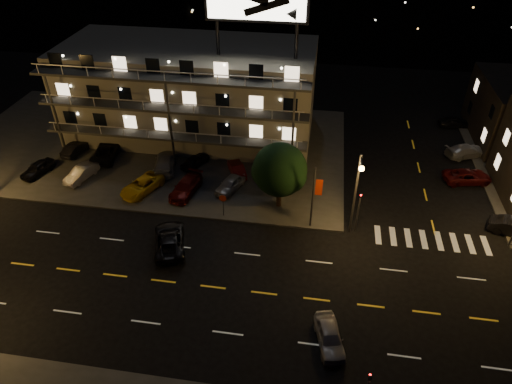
# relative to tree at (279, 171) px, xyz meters

# --- Properties ---
(ground) EXTENTS (140.00, 140.00, 0.00)m
(ground) POSITION_rel_tree_xyz_m (-1.80, -10.95, -4.02)
(ground) COLOR black
(ground) RESTS_ON ground
(curb_nw) EXTENTS (44.00, 24.00, 0.15)m
(curb_nw) POSITION_rel_tree_xyz_m (-15.80, 9.05, -3.95)
(curb_nw) COLOR #333331
(curb_nw) RESTS_ON ground
(motel) EXTENTS (28.00, 13.80, 18.10)m
(motel) POSITION_rel_tree_xyz_m (-11.74, 12.94, 1.32)
(motel) COLOR gray
(motel) RESTS_ON ground
(streetlight_nc) EXTENTS (0.44, 1.92, 8.00)m
(streetlight_nc) POSITION_rel_tree_xyz_m (6.70, -3.01, 0.94)
(streetlight_nc) COLOR #2D2D30
(streetlight_nc) RESTS_ON ground
(signal_nw) EXTENTS (0.20, 0.27, 4.60)m
(signal_nw) POSITION_rel_tree_xyz_m (7.20, -2.45, -1.45)
(signal_nw) COLOR #2D2D30
(signal_nw) RESTS_ON ground
(banner_north) EXTENTS (0.83, 0.16, 6.40)m
(banner_north) POSITION_rel_tree_xyz_m (3.29, -2.55, -0.59)
(banner_north) COLOR #2D2D30
(banner_north) RESTS_ON ground
(stop_sign) EXTENTS (0.91, 0.11, 2.61)m
(stop_sign) POSITION_rel_tree_xyz_m (-4.80, -2.38, -2.31)
(stop_sign) COLOR #2D2D30
(stop_sign) RESTS_ON ground
(tree) EXTENTS (5.18, 4.98, 6.52)m
(tree) POSITION_rel_tree_xyz_m (0.00, 0.00, 0.00)
(tree) COLOR black
(tree) RESTS_ON curb_nw
(lot_car_0) EXTENTS (2.61, 4.10, 1.30)m
(lot_car_0) POSITION_rel_tree_xyz_m (-25.41, 1.45, -3.22)
(lot_car_0) COLOR black
(lot_car_0) RESTS_ON curb_nw
(lot_car_1) EXTENTS (2.49, 4.28, 1.33)m
(lot_car_1) POSITION_rel_tree_xyz_m (-20.49, 1.31, -3.21)
(lot_car_1) COLOR gray
(lot_car_1) RESTS_ON curb_nw
(lot_car_2) EXTENTS (3.92, 5.26, 1.33)m
(lot_car_2) POSITION_rel_tree_xyz_m (-13.54, 0.19, -3.21)
(lot_car_2) COLOR gold
(lot_car_2) RESTS_ON curb_nw
(lot_car_3) EXTENTS (2.80, 5.05, 1.38)m
(lot_car_3) POSITION_rel_tree_xyz_m (-9.17, 0.55, -3.18)
(lot_car_3) COLOR #500D0B
(lot_car_3) RESTS_ON curb_nw
(lot_car_4) EXTENTS (2.92, 4.23, 1.34)m
(lot_car_4) POSITION_rel_tree_xyz_m (-4.99, 1.80, -3.20)
(lot_car_4) COLOR gray
(lot_car_4) RESTS_ON curb_nw
(lot_car_5) EXTENTS (2.14, 4.13, 1.30)m
(lot_car_5) POSITION_rel_tree_xyz_m (-23.34, 6.01, -3.22)
(lot_car_5) COLOR black
(lot_car_5) RESTS_ON curb_nw
(lot_car_6) EXTENTS (3.03, 5.47, 1.45)m
(lot_car_6) POSITION_rel_tree_xyz_m (-19.69, 5.59, -3.15)
(lot_car_6) COLOR black
(lot_car_6) RESTS_ON curb_nw
(lot_car_7) EXTENTS (3.10, 5.49, 1.50)m
(lot_car_7) POSITION_rel_tree_xyz_m (-12.57, 4.44, -3.12)
(lot_car_7) COLOR gray
(lot_car_7) RESTS_ON curb_nw
(lot_car_8) EXTENTS (2.81, 3.92, 1.24)m
(lot_car_8) POSITION_rel_tree_xyz_m (-9.59, 5.54, -3.25)
(lot_car_8) COLOR black
(lot_car_8) RESTS_ON curb_nw
(lot_car_9) EXTENTS (2.73, 3.96, 1.24)m
(lot_car_9) POSITION_rel_tree_xyz_m (-4.88, 4.63, -3.25)
(lot_car_9) COLOR #500D0B
(lot_car_9) RESTS_ON curb_nw
(side_car_1) EXTENTS (5.11, 3.07, 1.33)m
(side_car_1) POSITION_rel_tree_xyz_m (18.63, 7.03, -3.36)
(side_car_1) COLOR #500D0B
(side_car_1) RESTS_ON ground
(side_car_2) EXTENTS (5.14, 3.66, 1.38)m
(side_car_2) POSITION_rel_tree_xyz_m (19.61, 12.24, -3.33)
(side_car_2) COLOR gray
(side_car_2) RESTS_ON ground
(side_car_3) EXTENTS (3.74, 1.74, 1.24)m
(side_car_3) POSITION_rel_tree_xyz_m (19.58, 19.37, -3.40)
(side_car_3) COLOR black
(side_car_3) RESTS_ON ground
(road_car_east) EXTENTS (2.51, 4.29, 1.37)m
(road_car_east) POSITION_rel_tree_xyz_m (5.19, -14.62, -3.34)
(road_car_east) COLOR gray
(road_car_east) RESTS_ON ground
(road_car_west) EXTENTS (3.98, 5.84, 1.48)m
(road_car_west) POSITION_rel_tree_xyz_m (-8.46, -7.02, -3.28)
(road_car_west) COLOR black
(road_car_west) RESTS_ON ground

